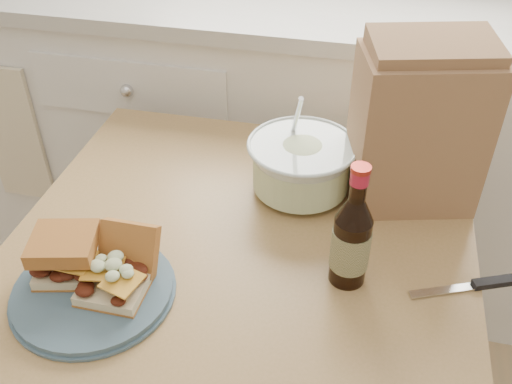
% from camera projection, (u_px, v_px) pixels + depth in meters
% --- Properties ---
extents(cabinet_run, '(2.50, 0.64, 0.94)m').
position_uv_depth(cabinet_run, '(322.00, 140.00, 1.84)').
color(cabinet_run, white).
rests_on(cabinet_run, ground).
extents(dining_table, '(0.89, 0.89, 0.73)m').
position_uv_depth(dining_table, '(240.00, 283.00, 1.14)').
color(dining_table, tan).
rests_on(dining_table, ground).
extents(plate, '(0.27, 0.27, 0.02)m').
position_uv_depth(plate, '(93.00, 291.00, 0.97)').
color(plate, '#476273').
rests_on(plate, dining_table).
extents(sandwich_left, '(0.13, 0.12, 0.08)m').
position_uv_depth(sandwich_left, '(67.00, 254.00, 0.97)').
color(sandwich_left, beige).
rests_on(sandwich_left, plate).
extents(sandwich_right, '(0.11, 0.15, 0.09)m').
position_uv_depth(sandwich_right, '(118.00, 270.00, 0.96)').
color(sandwich_right, beige).
rests_on(sandwich_right, plate).
extents(coleslaw_bowl, '(0.22, 0.22, 0.22)m').
position_uv_depth(coleslaw_bowl, '(301.00, 168.00, 1.17)').
color(coleslaw_bowl, silver).
rests_on(coleslaw_bowl, dining_table).
extents(beer_bottle, '(0.07, 0.07, 0.24)m').
position_uv_depth(beer_bottle, '(351.00, 240.00, 0.95)').
color(beer_bottle, black).
rests_on(beer_bottle, dining_table).
extents(knife, '(0.18, 0.09, 0.01)m').
position_uv_depth(knife, '(481.00, 284.00, 0.99)').
color(knife, silver).
rests_on(knife, dining_table).
extents(paper_bag, '(0.27, 0.22, 0.32)m').
position_uv_depth(paper_bag, '(417.00, 131.00, 1.10)').
color(paper_bag, '#9D6D4C').
rests_on(paper_bag, dining_table).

